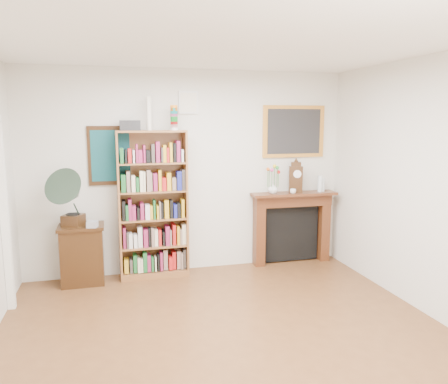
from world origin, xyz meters
The scene contains 14 objects.
room centered at (0.00, 0.00, 1.40)m, with size 4.51×5.01×2.81m.
teal_poster centered at (-1.05, 2.48, 1.65)m, with size 0.58×0.04×0.78m.
small_picture centered at (0.00, 2.48, 2.35)m, with size 0.26×0.04×0.30m.
gilt_painting centered at (1.55, 2.48, 1.95)m, with size 0.95×0.04×0.75m.
bookshelf centered at (-0.53, 2.32, 1.11)m, with size 0.91×0.32×2.28m.
side_cabinet centered at (-1.46, 2.27, 0.39)m, with size 0.57×0.42×0.78m, color black.
fireplace centered at (1.52, 2.41, 0.62)m, with size 1.27×0.33×1.07m.
gramophone centered at (-1.54, 2.16, 1.21)m, with size 0.66×0.72×0.76m.
cd_stack centered at (-1.31, 2.12, 0.82)m, with size 0.12×0.12×0.08m, color silver.
mantel_clock centered at (1.54, 2.34, 1.28)m, with size 0.22×0.16×0.45m.
flower_vase centered at (1.19, 2.34, 1.14)m, with size 0.14×0.14×0.15m, color silver.
teacup centered at (1.47, 2.26, 1.10)m, with size 0.09×0.09×0.07m, color silver.
bottle_left centered at (1.92, 2.33, 1.19)m, with size 0.07×0.07×0.24m, color silver.
bottle_right centered at (1.98, 2.35, 1.17)m, with size 0.06×0.06×0.20m, color silver.
Camera 1 is at (-1.05, -3.47, 2.11)m, focal length 35.00 mm.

